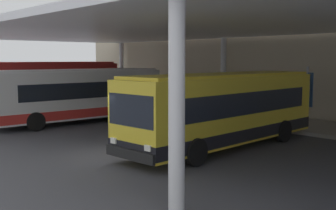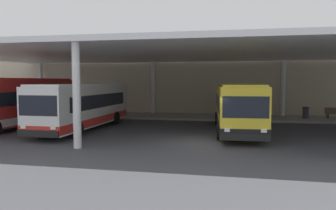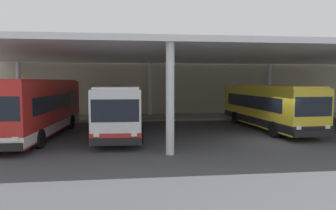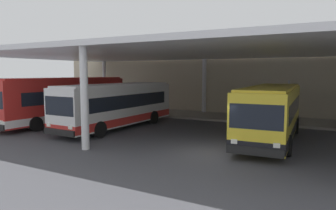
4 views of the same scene
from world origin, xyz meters
TOP-DOWN VIEW (x-y plane):
  - ground_plane at (0.00, 0.00)m, footprint 200.00×200.00m
  - platform_kerb at (0.00, 11.75)m, footprint 42.00×4.50m
  - station_building_facade at (0.00, 15.00)m, footprint 48.00×1.60m
  - canopy_shelter at (0.00, 5.50)m, footprint 40.00×17.00m
  - bus_nearest_bay at (-13.73, 3.10)m, footprint 3.10×11.44m
  - bus_second_bay at (-8.65, 3.33)m, footprint 2.87×10.58m
  - bus_middle_bay at (1.79, 4.35)m, footprint 3.14×10.66m
  - bench_waiting at (10.27, 11.82)m, footprint 1.80×0.45m
  - trash_bin at (7.72, 11.44)m, footprint 0.52×0.52m
  - banner_sign at (1.82, 10.94)m, footprint 0.70×0.12m

SIDE VIEW (x-z plane):
  - ground_plane at x=0.00m, z-range 0.00..0.00m
  - platform_kerb at x=0.00m, z-range 0.00..0.18m
  - bench_waiting at x=10.27m, z-range 0.20..1.12m
  - trash_bin at x=7.72m, z-range 0.19..1.17m
  - bus_second_bay at x=-8.65m, z-range 0.07..3.24m
  - bus_middle_bay at x=1.79m, z-range 0.07..3.24m
  - bus_nearest_bay at x=-13.73m, z-range 0.06..3.63m
  - banner_sign at x=1.82m, z-range 0.38..3.58m
  - station_building_facade at x=0.00m, z-range 0.00..7.12m
  - canopy_shelter at x=0.00m, z-range 2.54..8.09m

